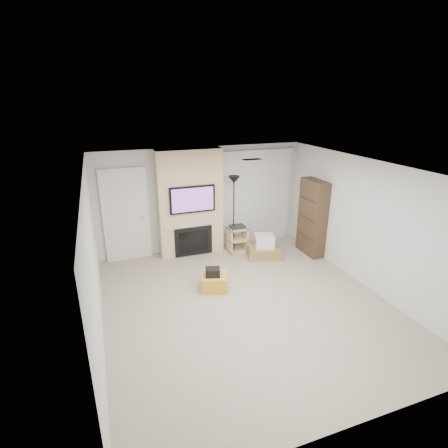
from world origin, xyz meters
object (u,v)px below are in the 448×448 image
object	(u,v)px
ottoman	(214,281)
box_stack	(264,248)
av_stand	(237,238)
bookshelf	(312,218)
floor_lamp	(234,193)

from	to	relation	value
ottoman	box_stack	xyz separation A→B (m)	(1.59, 1.01, 0.05)
av_stand	bookshelf	bearing A→B (deg)	-23.53
floor_lamp	bookshelf	bearing A→B (deg)	-23.84
ottoman	av_stand	distance (m)	1.88
ottoman	floor_lamp	world-z (taller)	floor_lamp
ottoman	floor_lamp	size ratio (longest dim) A/B	0.27
floor_lamp	av_stand	xyz separation A→B (m)	(0.08, -0.05, -1.12)
floor_lamp	av_stand	size ratio (longest dim) A/B	2.83
floor_lamp	box_stack	xyz separation A→B (m)	(0.57, -0.55, -1.27)
ottoman	bookshelf	distance (m)	2.93
av_stand	box_stack	bearing A→B (deg)	-46.00
box_stack	bookshelf	distance (m)	1.34
floor_lamp	av_stand	distance (m)	1.13
bookshelf	av_stand	bearing A→B (deg)	156.47
ottoman	av_stand	bearing A→B (deg)	54.09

